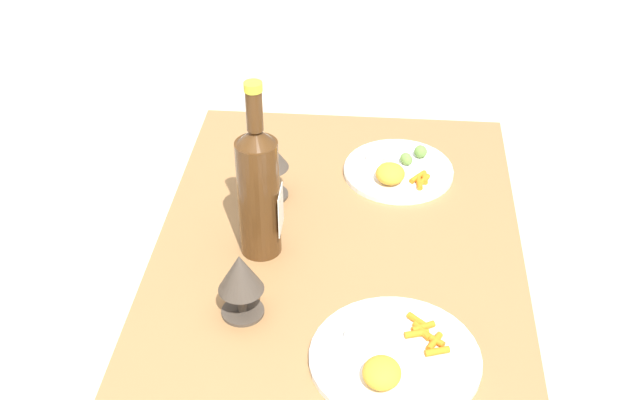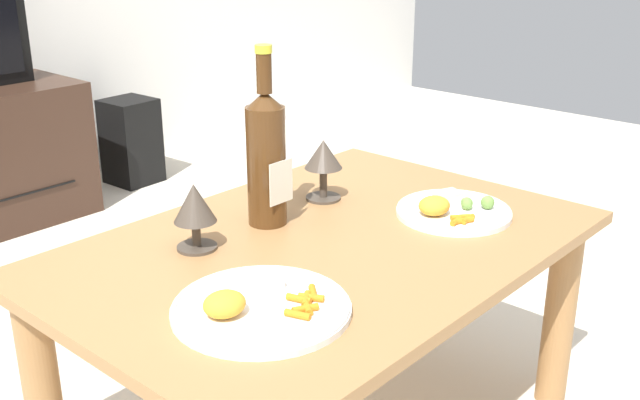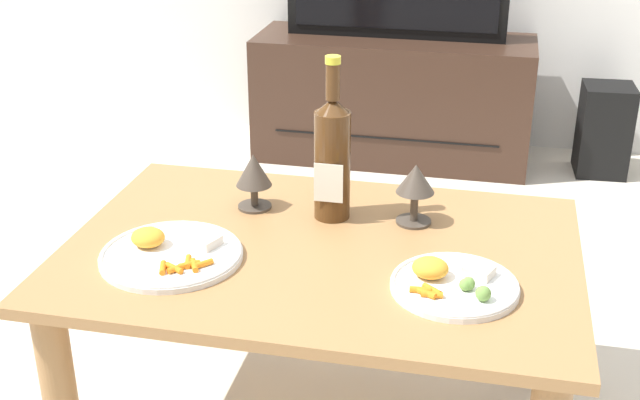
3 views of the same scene
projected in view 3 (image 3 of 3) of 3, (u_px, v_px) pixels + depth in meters
The scene contains 8 objects.
dining_table at pixel (321, 282), 1.79m from camera, with size 1.08×0.73×0.48m.
tv_stand at pixel (393, 99), 3.44m from camera, with size 1.12×0.41×0.51m.
floor_speaker at pixel (604, 130), 3.31m from camera, with size 0.19×0.19×0.36m, color black.
wine_bottle at pixel (332, 155), 1.83m from camera, with size 0.08×0.08×0.37m.
goblet_left at pixel (254, 173), 1.90m from camera, with size 0.08×0.08×0.13m.
goblet_right at pixel (415, 183), 1.82m from camera, with size 0.09×0.09×0.14m.
dinner_plate_left at pixel (171, 253), 1.71m from camera, with size 0.29×0.29×0.05m.
dinner_plate_right at pixel (453, 283), 1.59m from camera, with size 0.25×0.25×0.05m.
Camera 3 is at (0.33, -1.52, 1.29)m, focal length 46.70 mm.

